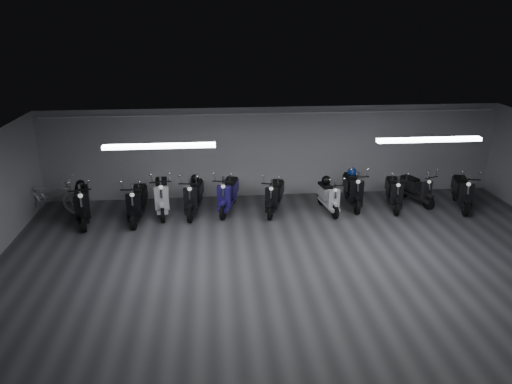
{
  "coord_description": "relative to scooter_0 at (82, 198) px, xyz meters",
  "views": [
    {
      "loc": [
        -1.84,
        -9.02,
        5.4
      ],
      "look_at": [
        -0.78,
        2.5,
        1.05
      ],
      "focal_mm": 33.36,
      "sensor_mm": 36.0,
      "label": 1
    }
  ],
  "objects": [
    {
      "name": "back_wall",
      "position": [
        5.45,
        1.64,
        0.68
      ],
      "size": [
        14.0,
        0.01,
        2.8
      ],
      "primitive_type": "cube",
      "color": "#A1A1A4",
      "rests_on": "ground"
    },
    {
      "name": "scooter_3",
      "position": [
        3.0,
        0.34,
        -0.03
      ],
      "size": [
        0.89,
        1.93,
        1.38
      ],
      "primitive_type": null,
      "rotation": [
        0.0,
        0.0,
        -0.15
      ],
      "color": "black",
      "rests_on": "floor"
    },
    {
      "name": "helmet_1",
      "position": [
        -0.06,
        0.26,
        0.3
      ],
      "size": [
        0.26,
        0.26,
        0.26
      ],
      "primitive_type": "sphere",
      "color": "black",
      "rests_on": "scooter_0"
    },
    {
      "name": "floor",
      "position": [
        5.45,
        -3.36,
        -0.72
      ],
      "size": [
        14.0,
        10.0,
        0.01
      ],
      "primitive_type": "cube",
      "color": "#3E3E41",
      "rests_on": "ground"
    },
    {
      "name": "scooter_8",
      "position": [
        8.84,
        0.24,
        -0.07
      ],
      "size": [
        0.9,
        1.81,
        1.29
      ],
      "primitive_type": null,
      "rotation": [
        0.0,
        0.0,
        -0.19
      ],
      "color": "black",
      "rests_on": "floor"
    },
    {
      "name": "helmet_0",
      "position": [
        7.69,
        0.75,
        0.28
      ],
      "size": [
        0.26,
        0.26,
        0.26
      ],
      "primitive_type": "sphere",
      "color": "#0D3399",
      "rests_on": "scooter_7"
    },
    {
      "name": "scooter_6",
      "position": [
        6.86,
        0.15,
        -0.11
      ],
      "size": [
        0.77,
        1.68,
        1.2
      ],
      "primitive_type": null,
      "rotation": [
        0.0,
        0.0,
        0.15
      ],
      "color": "silver",
      "rests_on": "floor"
    },
    {
      "name": "scooter_0",
      "position": [
        0.0,
        0.0,
        0.0
      ],
      "size": [
        1.07,
        2.02,
        1.43
      ],
      "primitive_type": null,
      "rotation": [
        0.0,
        0.0,
        0.23
      ],
      "color": "black",
      "rests_on": "floor"
    },
    {
      "name": "helmet_2",
      "position": [
        6.83,
        0.37,
        0.16
      ],
      "size": [
        0.27,
        0.27,
        0.27
      ],
      "primitive_type": "sphere",
      "color": "black",
      "rests_on": "scooter_6"
    },
    {
      "name": "scooter_7",
      "position": [
        7.68,
        0.49,
        -0.02
      ],
      "size": [
        0.73,
        1.9,
        1.39
      ],
      "primitive_type": null,
      "rotation": [
        0.0,
        0.0,
        -0.06
      ],
      "color": "black",
      "rests_on": "floor"
    },
    {
      "name": "scooter_4",
      "position": [
        3.98,
        0.42,
        -0.02
      ],
      "size": [
        1.1,
        1.97,
        1.39
      ],
      "primitive_type": null,
      "rotation": [
        0.0,
        0.0,
        -0.27
      ],
      "color": "navy",
      "rests_on": "floor"
    },
    {
      "name": "scooter_10",
      "position": [
        10.82,
        0.03,
        -0.04
      ],
      "size": [
        1.06,
        1.92,
        1.36
      ],
      "primitive_type": null,
      "rotation": [
        0.0,
        0.0,
        -0.26
      ],
      "color": "black",
      "rests_on": "floor"
    },
    {
      "name": "scooter_9",
      "position": [
        9.64,
        0.53,
        -0.11
      ],
      "size": [
        1.11,
        1.71,
        1.21
      ],
      "primitive_type": null,
      "rotation": [
        0.0,
        0.0,
        0.38
      ],
      "color": "black",
      "rests_on": "floor"
    },
    {
      "name": "conduit",
      "position": [
        5.45,
        1.56,
        1.9
      ],
      "size": [
        13.6,
        0.05,
        0.05
      ],
      "primitive_type": "cylinder",
      "rotation": [
        0.0,
        1.57,
        0.0
      ],
      "color": "white",
      "rests_on": "back_wall"
    },
    {
      "name": "scooter_5",
      "position": [
        5.31,
        0.25,
        -0.06
      ],
      "size": [
        1.11,
        1.85,
        1.3
      ],
      "primitive_type": null,
      "rotation": [
        0.0,
        0.0,
        -0.32
      ],
      "color": "black",
      "rests_on": "floor"
    },
    {
      "name": "ceiling",
      "position": [
        5.45,
        -3.36,
        2.09
      ],
      "size": [
        14.0,
        10.0,
        0.01
      ],
      "primitive_type": "cube",
      "color": "slate",
      "rests_on": "ground"
    },
    {
      "name": "scooter_1",
      "position": [
        1.46,
        0.02,
        -0.02
      ],
      "size": [
        0.7,
        1.89,
        1.39
      ],
      "primitive_type": null,
      "rotation": [
        0.0,
        0.0,
        -0.04
      ],
      "color": "black",
      "rests_on": "floor"
    },
    {
      "name": "fluor_strip_right",
      "position": [
        8.45,
        -2.36,
        2.02
      ],
      "size": [
        2.4,
        0.18,
        0.08
      ],
      "primitive_type": "cube",
      "color": "white",
      "rests_on": "ceiling"
    },
    {
      "name": "scooter_2",
      "position": [
        2.1,
        0.46,
        0.0
      ],
      "size": [
        0.82,
        1.99,
        1.44
      ],
      "primitive_type": null,
      "rotation": [
        0.0,
        0.0,
        0.09
      ],
      "color": "silver",
      "rests_on": "floor"
    },
    {
      "name": "helmet_3",
      "position": [
        3.04,
        0.6,
        0.26
      ],
      "size": [
        0.24,
        0.24,
        0.24
      ],
      "primitive_type": "sphere",
      "color": "black",
      "rests_on": "scooter_3"
    },
    {
      "name": "fluor_strip_left",
      "position": [
        2.45,
        -2.36,
        2.02
      ],
      "size": [
        2.4,
        0.18,
        0.08
      ],
      "primitive_type": "cube",
      "color": "white",
      "rests_on": "ceiling"
    },
    {
      "name": "bicycle",
      "position": [
        -1.05,
        0.71,
        -0.05
      ],
      "size": [
        2.16,
        1.04,
        1.34
      ],
      "primitive_type": "imported",
      "rotation": [
        0.0,
        0.0,
        1.42
      ],
      "color": "silver",
      "rests_on": "floor"
    }
  ]
}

